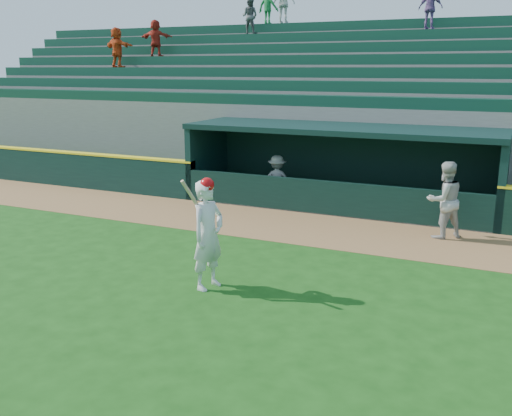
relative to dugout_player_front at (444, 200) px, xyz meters
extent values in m
plane|color=#164411|center=(-3.35, -5.52, -0.97)|extent=(120.00, 120.00, 0.00)
cube|color=brown|center=(-3.35, -0.62, -0.96)|extent=(40.00, 3.00, 0.01)
cube|color=black|center=(-15.60, 1.03, -0.37)|extent=(15.50, 0.30, 1.20)
cube|color=yellow|center=(-15.60, 1.03, 0.26)|extent=(15.50, 0.32, 0.06)
imported|color=#A9A9A3|center=(0.00, 0.00, 0.00)|extent=(1.19, 1.16, 1.94)
imported|color=gray|center=(-5.19, 1.63, -0.20)|extent=(1.12, 0.85, 1.53)
cube|color=slate|center=(-3.35, 2.18, -0.95)|extent=(9.00, 2.60, 0.04)
cube|color=black|center=(-7.95, 2.18, 0.18)|extent=(0.20, 2.60, 2.30)
cube|color=black|center=(1.25, 2.18, 0.18)|extent=(0.20, 2.60, 2.30)
cube|color=black|center=(-3.35, 3.48, 0.18)|extent=(9.40, 0.20, 2.30)
cube|color=black|center=(-3.35, 2.18, 1.41)|extent=(9.40, 2.80, 0.16)
cube|color=black|center=(-3.35, 0.96, -0.47)|extent=(9.00, 0.16, 1.00)
cube|color=brown|center=(-3.35, 2.98, -0.72)|extent=(8.40, 0.45, 0.10)
cube|color=slate|center=(-3.35, 4.00, 0.49)|extent=(34.00, 0.85, 2.91)
cube|color=#0F3828|center=(-3.35, 3.88, 2.12)|extent=(34.00, 0.60, 0.36)
cube|color=slate|center=(-3.35, 4.85, 0.71)|extent=(34.00, 0.85, 3.36)
cube|color=#0F3828|center=(-3.35, 4.73, 2.57)|extent=(34.00, 0.60, 0.36)
cube|color=slate|center=(-3.35, 5.70, 0.94)|extent=(34.00, 0.85, 3.81)
cube|color=#0F3828|center=(-3.35, 5.58, 3.02)|extent=(34.00, 0.60, 0.36)
cube|color=slate|center=(-3.35, 6.55, 1.16)|extent=(34.00, 0.85, 4.26)
cube|color=#0F3828|center=(-3.35, 6.43, 3.47)|extent=(34.00, 0.60, 0.36)
cube|color=slate|center=(-3.35, 7.40, 1.39)|extent=(34.00, 0.85, 4.71)
cube|color=#0F3828|center=(-3.35, 7.28, 3.92)|extent=(34.00, 0.60, 0.36)
cube|color=slate|center=(-3.35, 8.25, 1.61)|extent=(34.00, 0.85, 5.16)
cube|color=#0F3828|center=(-3.35, 8.13, 4.37)|extent=(34.00, 0.60, 0.36)
cube|color=slate|center=(-3.35, 9.10, 1.84)|extent=(34.00, 0.85, 5.61)
cube|color=#0F3828|center=(-3.35, 8.98, 4.82)|extent=(34.00, 0.60, 0.36)
cube|color=slate|center=(-3.35, 9.68, 1.84)|extent=(34.50, 0.30, 5.61)
imported|color=silver|center=(-8.02, 9.00, 5.80)|extent=(0.98, 0.49, 1.61)
imported|color=#A9241A|center=(-12.78, 6.45, 4.40)|extent=(1.44, 0.69, 1.49)
imported|color=#525252|center=(-9.20, 8.15, 5.27)|extent=(0.71, 0.56, 1.44)
imported|color=#17692E|center=(-8.73, 9.00, 5.75)|extent=(1.05, 0.72, 1.50)
imported|color=#7A5490|center=(-1.89, 8.15, 5.31)|extent=(0.94, 0.52, 1.52)
imported|color=#CD4016|center=(-14.16, 5.60, 4.02)|extent=(1.58, 0.77, 1.63)
imported|color=silver|center=(-3.68, -5.38, 0.09)|extent=(0.66, 0.86, 2.11)
sphere|color=red|center=(-3.68, -5.38, 1.07)|extent=(0.27, 0.27, 0.27)
cylinder|color=#D3B087|center=(-3.86, -5.60, 0.84)|extent=(0.26, 0.48, 0.76)
camera|label=1|loc=(1.51, -14.46, 3.20)|focal=40.00mm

